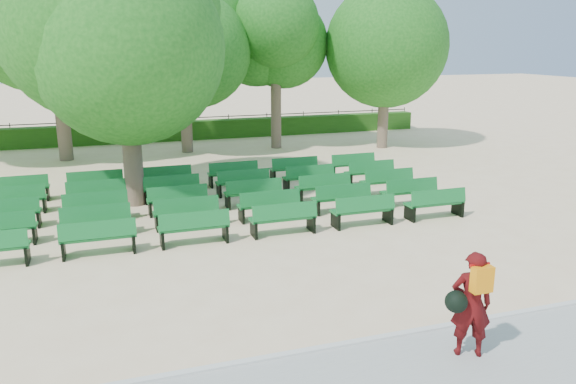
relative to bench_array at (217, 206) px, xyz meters
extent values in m
plane|color=beige|center=(0.20, -1.76, -0.08)|extent=(120.00, 120.00, 0.00)
cube|color=silver|center=(0.20, -8.01, -0.03)|extent=(30.00, 0.12, 0.10)
cube|color=#275917|center=(0.20, 12.24, 0.37)|extent=(26.00, 0.70, 0.90)
cube|color=#13702D|center=(0.00, 0.01, 0.32)|extent=(1.62, 0.45, 0.05)
cube|color=#13702D|center=(0.00, -0.18, 0.55)|extent=(1.62, 0.13, 0.38)
cylinder|color=brown|center=(-2.14, 1.26, 1.69)|extent=(0.54, 0.54, 3.55)
ellipsoid|color=#25711E|center=(-2.14, 1.26, 4.87)|extent=(5.11, 5.11, 4.60)
imported|color=#490A0C|center=(1.98, -8.82, 0.79)|extent=(0.69, 0.59, 1.62)
cube|color=orange|center=(1.98, -9.01, 1.25)|extent=(0.30, 0.15, 0.38)
sphere|color=black|center=(1.67, -8.88, 0.89)|extent=(0.32, 0.32, 0.32)
camera|label=1|loc=(-2.92, -15.05, 4.45)|focal=35.00mm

